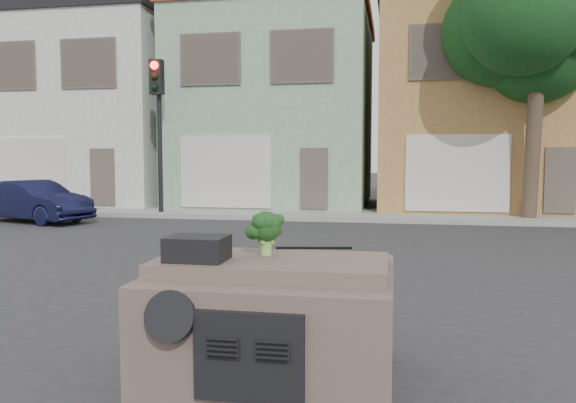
# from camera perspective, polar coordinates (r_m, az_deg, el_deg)

# --- Properties ---
(ground_plane) EXTENTS (120.00, 120.00, 0.00)m
(ground_plane) POSITION_cam_1_polar(r_m,az_deg,el_deg) (7.99, 3.23, -9.68)
(ground_plane) COLOR #303033
(ground_plane) RESTS_ON ground
(sidewalk) EXTENTS (40.00, 3.00, 0.15)m
(sidewalk) POSITION_cam_1_polar(r_m,az_deg,el_deg) (18.30, 7.45, -1.38)
(sidewalk) COLOR gray
(sidewalk) RESTS_ON ground
(townhouse_white) EXTENTS (7.20, 8.20, 7.55)m
(townhouse_white) POSITION_cam_1_polar(r_m,az_deg,el_deg) (25.28, -17.95, 8.48)
(townhouse_white) COLOR silver
(townhouse_white) RESTS_ON ground
(townhouse_mint) EXTENTS (7.20, 8.20, 7.55)m
(townhouse_mint) POSITION_cam_1_polar(r_m,az_deg,el_deg) (22.70, -0.85, 9.17)
(townhouse_mint) COLOR #86AD8A
(townhouse_mint) RESTS_ON ground
(townhouse_tan) EXTENTS (7.20, 8.20, 7.55)m
(townhouse_tan) POSITION_cam_1_polar(r_m,az_deg,el_deg) (22.46, 18.51, 8.98)
(townhouse_tan) COLOR #B07F46
(townhouse_tan) RESTS_ON ground
(navy_sedan) EXTENTS (4.03, 2.42, 1.25)m
(navy_sedan) POSITION_cam_1_polar(r_m,az_deg,el_deg) (18.53, -24.31, -1.91)
(navy_sedan) COLOR #131436
(navy_sedan) RESTS_ON ground
(traffic_signal) EXTENTS (0.40, 0.40, 5.10)m
(traffic_signal) POSITION_cam_1_polar(r_m,az_deg,el_deg) (18.75, -13.02, 6.26)
(traffic_signal) COLOR black
(traffic_signal) RESTS_ON ground
(tree_near) EXTENTS (4.40, 4.00, 8.50)m
(tree_near) POSITION_cam_1_polar(r_m,az_deg,el_deg) (18.08, 23.83, 11.46)
(tree_near) COLOR #154018
(tree_near) RESTS_ON ground
(car_dashboard) EXTENTS (2.00, 1.80, 1.12)m
(car_dashboard) POSITION_cam_1_polar(r_m,az_deg,el_deg) (4.99, -1.26, -11.83)
(car_dashboard) COLOR brown
(car_dashboard) RESTS_ON ground
(instrument_hump) EXTENTS (0.48, 0.38, 0.20)m
(instrument_hump) POSITION_cam_1_polar(r_m,az_deg,el_deg) (4.66, -9.18, -4.71)
(instrument_hump) COLOR black
(instrument_hump) RESTS_ON car_dashboard
(wiper_arm) EXTENTS (0.69, 0.15, 0.02)m
(wiper_arm) POSITION_cam_1_polar(r_m,az_deg,el_deg) (5.18, 2.64, -4.73)
(wiper_arm) COLOR black
(wiper_arm) RESTS_ON car_dashboard
(broccoli) EXTENTS (0.45, 0.45, 0.39)m
(broccoli) POSITION_cam_1_polar(r_m,az_deg,el_deg) (4.84, -2.26, -3.19)
(broccoli) COLOR #163714
(broccoli) RESTS_ON car_dashboard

